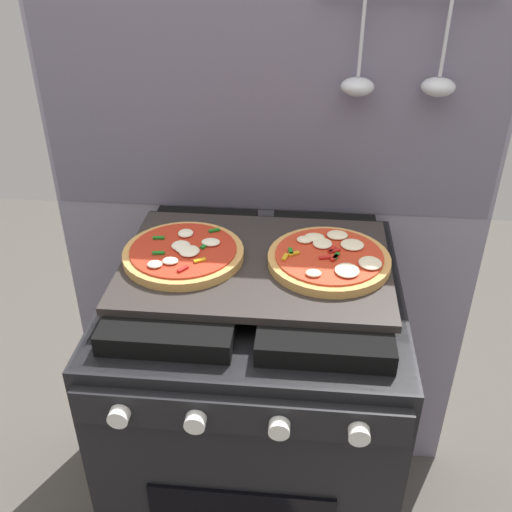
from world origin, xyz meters
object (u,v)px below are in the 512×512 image
Objects in this scene: pizza_left at (184,253)px; baking_tray at (256,264)px; stove at (256,423)px; pizza_right at (330,259)px.

baking_tray is at bearing 2.07° from pizza_left.
stove is 0.50m from pizza_left.
stove is at bearing -90.00° from baking_tray.
stove is 1.67× the size of baking_tray.
pizza_left is (-0.15, -0.00, 0.48)m from stove.
pizza_right is (0.15, -0.00, 0.02)m from baking_tray.
pizza_right is at bearing 0.52° from stove.
stove is 0.50m from pizza_right.
stove is at bearing -179.48° from pizza_right.
pizza_left is 1.00× the size of pizza_right.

